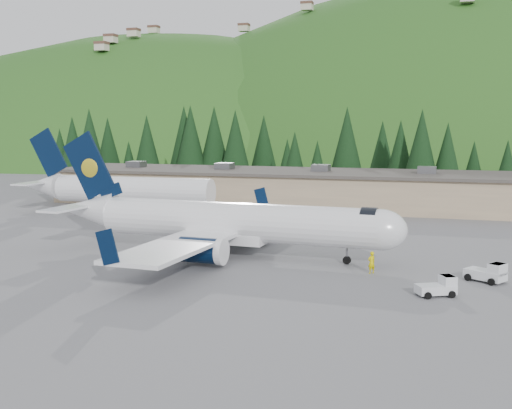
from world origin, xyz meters
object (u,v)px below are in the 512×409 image
object	(u,v)px
second_airliner	(114,189)
ramp_worker	(372,262)
airliner	(226,223)
baggage_tug_a	(439,287)
baggage_tug_b	(489,273)
terminal_building	(288,187)

from	to	relation	value
second_airliner	ramp_worker	xyz separation A→B (m)	(37.52, -25.38, -2.43)
airliner	baggage_tug_a	xyz separation A→B (m)	(18.93, -8.84, -2.36)
baggage_tug_b	baggage_tug_a	bearing A→B (deg)	-92.05
terminal_building	baggage_tug_a	bearing A→B (deg)	-63.87
airliner	terminal_building	xyz separation A→B (m)	(-4.02, 37.95, -0.37)
terminal_building	airliner	bearing A→B (deg)	-83.95
second_airliner	terminal_building	bearing A→B (deg)	38.78
second_airliner	ramp_worker	world-z (taller)	second_airliner
baggage_tug_b	ramp_worker	world-z (taller)	ramp_worker
baggage_tug_a	ramp_worker	xyz separation A→B (m)	(-5.34, 5.41, 0.26)
baggage_tug_a	terminal_building	distance (m)	52.15
baggage_tug_b	terminal_building	xyz separation A→B (m)	(-26.42, 41.65, 1.93)
terminal_building	ramp_worker	world-z (taller)	terminal_building
airliner	baggage_tug_a	bearing A→B (deg)	-21.97
terminal_building	baggage_tug_b	bearing A→B (deg)	-57.61
second_airliner	baggage_tug_a	size ratio (longest dim) A/B	9.30
baggage_tug_a	terminal_building	xyz separation A→B (m)	(-22.95, 46.79, 1.99)
baggage_tug_a	terminal_building	world-z (taller)	terminal_building
baggage_tug_a	ramp_worker	distance (m)	7.61
second_airliner	ramp_worker	distance (m)	45.36
airliner	ramp_worker	distance (m)	14.17
baggage_tug_a	baggage_tug_b	world-z (taller)	baggage_tug_b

